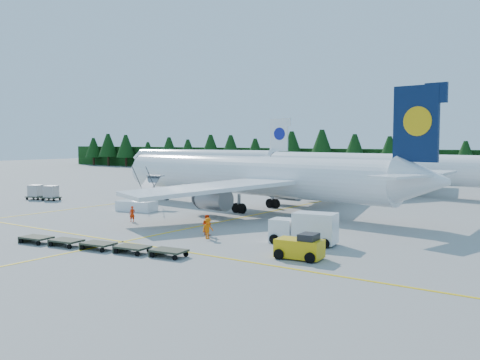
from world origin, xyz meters
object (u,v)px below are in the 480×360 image
Objects in this scene: airliner_navy at (241,176)px; service_truck at (304,228)px; airstairs at (138,203)px; baggage_tug at (300,247)px; airliner_red at (364,168)px.

airliner_navy is 8.24× the size of service_truck.
airstairs is at bearing -130.20° from airliner_navy.
baggage_tug is (2.35, -4.74, -0.40)m from service_truck.
baggage_tug is (18.54, -19.36, -3.04)m from airliner_navy.
airliner_red reaches higher than airstairs.
airliner_navy is at bearing 30.26° from airstairs.
airliner_navy is at bearing -89.57° from airliner_red.
airliner_navy reaches higher than airliner_red.
service_truck reaches higher than baggage_tug.
airliner_red is at bearing 57.95° from airstairs.
service_truck is at bearing -27.45° from airstairs.
airliner_navy reaches higher than service_truck.
airliner_navy is 21.98m from service_truck.
airliner_navy is 6.94× the size of airstairs.
baggage_tug is (14.66, -46.85, -2.95)m from airliner_red.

